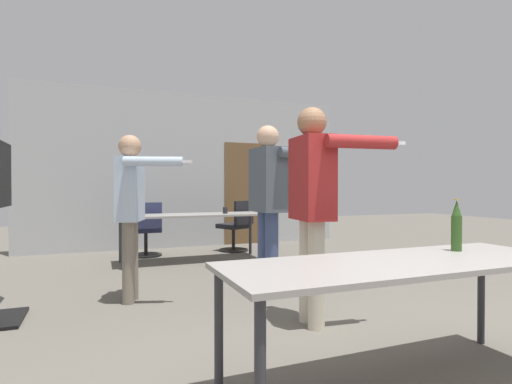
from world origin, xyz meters
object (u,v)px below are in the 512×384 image
at_px(person_far_watching, 269,192).
at_px(person_right_polo, 132,200).
at_px(beer_bottle, 457,226).
at_px(person_near_casual, 313,193).
at_px(office_chair_near_pushed, 146,232).
at_px(office_chair_mid_tucked, 236,228).
at_px(drink_cup, 225,210).

height_order(person_far_watching, person_right_polo, person_far_watching).
xyz_separation_m(person_right_polo, beer_bottle, (1.88, -2.24, -0.13)).
distance_m(person_near_casual, person_right_polo, 1.86).
bearing_deg(office_chair_near_pushed, person_right_polo, -100.75).
bearing_deg(person_near_casual, office_chair_mid_tucked, 176.68).
height_order(person_right_polo, drink_cup, person_right_polo).
relative_size(person_near_casual, beer_bottle, 5.31).
relative_size(person_far_watching, office_chair_near_pushed, 2.02).
distance_m(person_right_polo, office_chair_mid_tucked, 3.32).
relative_size(person_right_polo, beer_bottle, 4.90).
xyz_separation_m(person_far_watching, person_near_casual, (-0.07, -1.08, 0.00)).
bearing_deg(person_near_casual, drink_cup, -177.68).
bearing_deg(office_chair_mid_tucked, beer_bottle, -118.04).
distance_m(person_far_watching, person_right_polo, 1.44).
xyz_separation_m(person_near_casual, beer_bottle, (0.52, -0.97, -0.21)).
bearing_deg(person_far_watching, person_near_casual, -5.71).
xyz_separation_m(office_chair_mid_tucked, office_chair_near_pushed, (-1.56, 0.02, -0.01)).
distance_m(person_right_polo, beer_bottle, 2.92).
bearing_deg(beer_bottle, person_far_watching, 102.41).
bearing_deg(drink_cup, beer_bottle, -85.67).
xyz_separation_m(person_far_watching, drink_cup, (0.14, 2.06, -0.32)).
height_order(office_chair_near_pushed, drink_cup, office_chair_near_pushed).
height_order(person_right_polo, office_chair_near_pushed, person_right_polo).
height_order(person_far_watching, office_chair_near_pushed, person_far_watching).
height_order(office_chair_mid_tucked, office_chair_near_pushed, office_chair_mid_tucked).
bearing_deg(person_far_watching, beer_bottle, 10.33).
bearing_deg(person_right_polo, person_far_watching, 100.59).
xyz_separation_m(person_near_casual, office_chair_near_pushed, (-0.92, 3.87, -0.68)).
relative_size(office_chair_mid_tucked, office_chair_near_pushed, 1.01).
distance_m(person_right_polo, drink_cup, 2.45).
bearing_deg(office_chair_near_pushed, person_far_watching, -71.74).
relative_size(office_chair_near_pushed, beer_bottle, 2.64).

